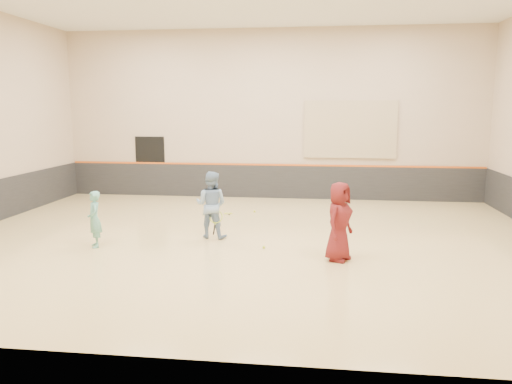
# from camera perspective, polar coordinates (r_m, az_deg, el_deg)

# --- Properties ---
(room) EXTENTS (15.04, 12.04, 6.22)m
(room) POSITION_cam_1_polar(r_m,az_deg,el_deg) (12.24, -1.02, -1.85)
(room) COLOR #D7B46E
(room) RESTS_ON ground
(wainscot_back) EXTENTS (14.90, 0.04, 1.20)m
(wainscot_back) POSITION_cam_1_polar(r_m,az_deg,el_deg) (18.12, 1.65, 1.19)
(wainscot_back) COLOR #232326
(wainscot_back) RESTS_ON floor
(accent_stripe) EXTENTS (14.90, 0.03, 0.06)m
(accent_stripe) POSITION_cam_1_polar(r_m,az_deg,el_deg) (18.03, 1.66, 3.14)
(accent_stripe) COLOR #D85914
(accent_stripe) RESTS_ON wall_back
(acoustic_panel) EXTENTS (3.20, 0.08, 2.00)m
(acoustic_panel) POSITION_cam_1_polar(r_m,az_deg,el_deg) (17.88, 10.71, 7.04)
(acoustic_panel) COLOR tan
(acoustic_panel) RESTS_ON wall_back
(doorway) EXTENTS (1.10, 0.05, 2.20)m
(doorway) POSITION_cam_1_polar(r_m,az_deg,el_deg) (19.03, -11.97, 2.91)
(doorway) COLOR black
(doorway) RESTS_ON floor
(girl) EXTENTS (0.52, 0.58, 1.33)m
(girl) POSITION_cam_1_polar(r_m,az_deg,el_deg) (12.29, -17.97, -2.98)
(girl) COLOR #65B0A2
(girl) RESTS_ON floor
(instructor) EXTENTS (0.91, 0.76, 1.68)m
(instructor) POSITION_cam_1_polar(r_m,az_deg,el_deg) (12.57, -5.15, -1.45)
(instructor) COLOR #7F9EC5
(instructor) RESTS_ON floor
(young_man) EXTENTS (0.86, 0.99, 1.70)m
(young_man) POSITION_cam_1_polar(r_m,az_deg,el_deg) (10.78, 9.47, -3.34)
(young_man) COLOR maroon
(young_man) RESTS_ON floor
(held_racket) EXTENTS (0.44, 0.44, 0.65)m
(held_racket) POSITION_cam_1_polar(r_m,az_deg,el_deg) (12.42, -4.59, -2.87)
(held_racket) COLOR #A6C12A
(held_racket) RESTS_ON instructor
(spare_racket) EXTENTS (0.59, 0.59, 0.09)m
(spare_racket) POSITION_cam_1_polar(r_m,az_deg,el_deg) (15.48, -3.19, -2.35)
(spare_racket) COLOR #D0DC30
(spare_racket) RESTS_ON floor
(ball_under_racket) EXTENTS (0.07, 0.07, 0.07)m
(ball_under_racket) POSITION_cam_1_polar(r_m,az_deg,el_deg) (11.69, 0.91, -6.32)
(ball_under_racket) COLOR #CFED37
(ball_under_racket) RESTS_ON floor
(ball_in_hand) EXTENTS (0.07, 0.07, 0.07)m
(ball_in_hand) POSITION_cam_1_polar(r_m,az_deg,el_deg) (10.56, 10.04, -2.64)
(ball_in_hand) COLOR yellow
(ball_in_hand) RESTS_ON young_man
(ball_beside_spare) EXTENTS (0.07, 0.07, 0.07)m
(ball_beside_spare) POSITION_cam_1_polar(r_m,az_deg,el_deg) (15.68, -0.17, -2.22)
(ball_beside_spare) COLOR yellow
(ball_beside_spare) RESTS_ON floor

